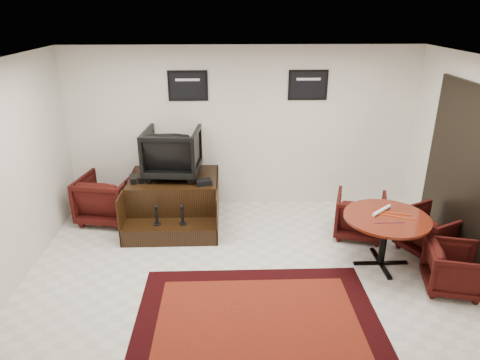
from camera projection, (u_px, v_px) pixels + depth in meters
name	position (u px, v px, depth m)	size (l,w,h in m)	color
ground	(249.00, 283.00, 5.61)	(6.00, 6.00, 0.00)	silver
room_shell	(284.00, 151.00, 5.06)	(6.02, 5.02, 2.81)	silver
area_rug	(258.00, 322.00, 4.90)	(2.83, 2.12, 0.01)	black
shine_podium	(174.00, 202.00, 7.13)	(1.47, 1.51, 0.76)	black
shine_chair	(172.00, 150.00, 6.94)	(0.87, 0.81, 0.89)	black
shoes_pair	(137.00, 179.00, 6.86)	(0.27, 0.30, 0.09)	black
polish_kit	(204.00, 182.00, 6.74)	(0.24, 0.17, 0.08)	black
umbrella_black	(120.00, 203.00, 6.92)	(0.31, 0.12, 0.84)	black
umbrella_hooked	(121.00, 202.00, 7.03)	(0.29, 0.11, 0.78)	black
armchair_side	(107.00, 196.00, 7.13)	(0.84, 0.79, 0.87)	black
meeting_table	(386.00, 223.00, 5.78)	(1.14, 1.14, 0.75)	#49110A
table_chair_back	(360.00, 213.00, 6.66)	(0.73, 0.69, 0.75)	black
table_chair_window	(431.00, 230.00, 6.19)	(0.71, 0.67, 0.73)	black
table_chair_corner	(454.00, 267.00, 5.37)	(0.65, 0.60, 0.66)	black
paper_roll	(382.00, 210.00, 5.86)	(0.05, 0.05, 0.42)	white
table_clutter	(394.00, 217.00, 5.73)	(0.57, 0.35, 0.01)	#E4460C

